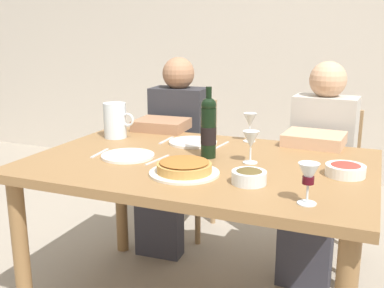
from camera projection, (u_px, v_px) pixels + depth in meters
name	position (u px, v px, depth m)	size (l,w,h in m)	color
back_wall	(298.00, 21.00, 3.98)	(8.00, 0.10, 2.80)	beige
dining_table	(199.00, 180.00, 2.05)	(1.50, 1.00, 0.76)	olive
wine_bottle	(209.00, 128.00, 2.04)	(0.07, 0.07, 0.32)	black
water_pitcher	(115.00, 122.00, 2.44)	(0.17, 0.12, 0.19)	silver
baked_tart	(184.00, 168.00, 1.83)	(0.28, 0.28, 0.06)	silver
salad_bowl	(345.00, 169.00, 1.81)	(0.16, 0.16, 0.05)	white
olive_bowl	(249.00, 176.00, 1.72)	(0.13, 0.13, 0.06)	silver
wine_glass_left_diner	(250.00, 121.00, 2.34)	(0.07, 0.07, 0.15)	silver
wine_glass_right_diner	(308.00, 176.00, 1.50)	(0.07, 0.07, 0.14)	silver
wine_glass_centre	(251.00, 141.00, 1.96)	(0.07, 0.07, 0.14)	silver
dinner_plate_left_setting	(193.00, 142.00, 2.33)	(0.25, 0.25, 0.01)	white
dinner_plate_right_setting	(128.00, 156.00, 2.08)	(0.24, 0.24, 0.01)	white
fork_left_setting	(166.00, 140.00, 2.38)	(0.16, 0.01, 0.01)	silver
knife_left_setting	(221.00, 146.00, 2.27)	(0.18, 0.01, 0.01)	silver
knife_right_setting	(157.00, 160.00, 2.02)	(0.18, 0.01, 0.01)	silver
spoon_right_setting	(100.00, 153.00, 2.13)	(0.16, 0.01, 0.01)	silver
chair_left	(186.00, 156.00, 3.08)	(0.42, 0.42, 0.87)	#9E7A51
diner_left	(172.00, 147.00, 2.83)	(0.35, 0.52, 1.16)	#2D2D33
chair_right	(324.00, 173.00, 2.71)	(0.42, 0.42, 0.87)	#9E7A51
diner_right	(318.00, 164.00, 2.48)	(0.35, 0.52, 1.16)	#B7B2A8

